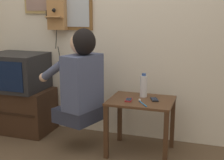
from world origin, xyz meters
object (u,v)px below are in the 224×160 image
at_px(wall_phone_antique, 57,12).
at_px(water_bottle, 144,86).
at_px(toothbrush, 142,103).
at_px(television, 17,72).
at_px(cell_phone_held, 129,100).
at_px(person, 80,79).
at_px(cell_phone_spare, 154,99).

distance_m(wall_phone_antique, water_bottle, 1.24).
distance_m(water_bottle, toothbrush, 0.25).
bearing_deg(toothbrush, water_bottle, 65.61).
distance_m(television, wall_phone_antique, 0.79).
distance_m(wall_phone_antique, toothbrush, 1.39).
height_order(cell_phone_held, toothbrush, toothbrush).
height_order(television, wall_phone_antique, wall_phone_antique).
distance_m(person, toothbrush, 0.63).
bearing_deg(wall_phone_antique, person, -44.06).
bearing_deg(water_bottle, cell_phone_spare, -34.26).
xyz_separation_m(cell_phone_spare, water_bottle, (-0.12, 0.08, 0.10)).
bearing_deg(cell_phone_spare, person, 168.61).
xyz_separation_m(wall_phone_antique, toothbrush, (1.05, -0.45, -0.78)).
xyz_separation_m(wall_phone_antique, cell_phone_spare, (1.13, -0.30, -0.79)).
bearing_deg(toothbrush, cell_phone_held, 122.32).
bearing_deg(cell_phone_held, water_bottle, 50.85).
height_order(person, toothbrush, person).
bearing_deg(person, toothbrush, -74.02).
bearing_deg(television, wall_phone_antique, 25.65).
relative_size(person, cell_phone_held, 6.88).
bearing_deg(wall_phone_antique, cell_phone_held, -22.95).
bearing_deg(cell_phone_held, person, 178.03).
bearing_deg(cell_phone_held, television, 164.10).
bearing_deg(cell_phone_spare, wall_phone_antique, 142.74).
bearing_deg(water_bottle, toothbrush, -79.89).
distance_m(person, cell_phone_held, 0.50).
bearing_deg(television, toothbrush, -9.43).
height_order(person, cell_phone_held, person).
relative_size(television, water_bottle, 2.60).
distance_m(cell_phone_spare, water_bottle, 0.18).
xyz_separation_m(cell_phone_spare, toothbrush, (-0.08, -0.14, 0.00)).
relative_size(person, television, 1.52).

